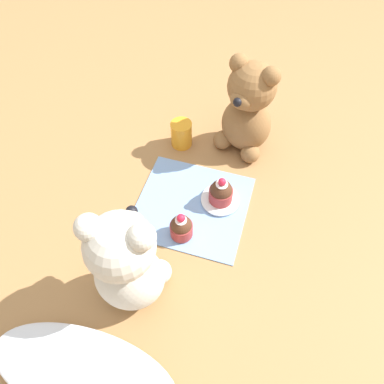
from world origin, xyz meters
The scene contains 9 objects.
ground_plane centered at (0.00, 0.00, 0.00)m, with size 4.00×4.00×0.00m, color #9E7042.
knitted_placemat centered at (0.00, 0.00, 0.00)m, with size 0.25×0.24×0.01m, color #7A9ED1.
tulle_cloth centered at (0.08, 0.39, 0.02)m, with size 0.34×0.14×0.03m, color silver.
teddy_bear_cream centered at (0.05, 0.22, 0.12)m, with size 0.14×0.14×0.26m.
teddy_bear_tan centered at (-0.07, -0.22, 0.12)m, with size 0.15×0.14×0.25m.
cupcake_near_cream_bear centered at (0.00, 0.08, 0.03)m, with size 0.05×0.05×0.07m.
saucer_plate centered at (-0.06, -0.03, 0.01)m, with size 0.09×0.09×0.01m, color silver.
cupcake_near_tan_bear centered at (-0.06, -0.03, 0.04)m, with size 0.05×0.05×0.07m.
juice_glass centered at (0.08, -0.18, 0.03)m, with size 0.05×0.05×0.07m, color orange.
Camera 1 is at (-0.14, 0.45, 0.72)m, focal length 35.00 mm.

